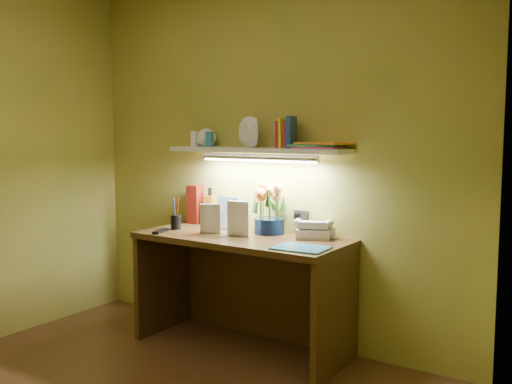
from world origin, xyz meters
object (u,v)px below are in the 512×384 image
telephone (314,229)px  whisky_bottle (210,206)px  flower_bouquet (269,207)px  desk_clock (329,233)px  desk (241,293)px

telephone → whisky_bottle: bearing=152.7°
flower_bouquet → whisky_bottle: 0.56m
flower_bouquet → telephone: flower_bouquet is taller
flower_bouquet → desk_clock: flower_bouquet is taller
telephone → desk_clock: telephone is taller
telephone → desk_clock: 0.10m
flower_bouquet → desk_clock: bearing=6.8°
desk → flower_bouquet: flower_bouquet is taller
desk → whisky_bottle: whisky_bottle is taller
desk_clock → whisky_bottle: whisky_bottle is taller
flower_bouquet → telephone: (0.33, 0.01, -0.11)m
whisky_bottle → desk_clock: bearing=-1.3°
flower_bouquet → telephone: size_ratio=1.70×
desk_clock → whisky_bottle: 0.98m
desk → desk_clock: bearing=23.7°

